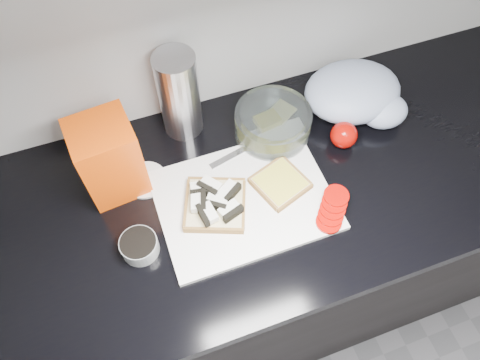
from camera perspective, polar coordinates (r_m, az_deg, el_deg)
name	(u,v)px	position (r m, az deg, el deg)	size (l,w,h in m)	color
base_cabinet	(257,259)	(1.55, 2.11, -9.55)	(3.50, 0.60, 0.86)	black
countertop	(263,188)	(1.15, 2.82, -0.97)	(3.50, 0.64, 0.04)	black
cutting_board	(244,200)	(1.10, 0.53, -2.47)	(0.40, 0.30, 0.01)	white
bread_left	(215,203)	(1.07, -3.11, -2.83)	(0.18, 0.18, 0.04)	beige
bread_right	(280,183)	(1.11, 4.92, -0.37)	(0.15, 0.15, 0.02)	beige
tomato_slices	(332,209)	(1.08, 11.21, -3.46)	(0.12, 0.13, 0.03)	#A40903
knife	(256,142)	(1.18, 2.01, 4.65)	(0.21, 0.06, 0.01)	silver
seed_tub	(139,245)	(1.05, -12.18, -7.81)	(0.08, 0.08, 0.04)	#939798
tub_lid	(145,180)	(1.15, -11.47, 0.01)	(0.10, 0.10, 0.01)	silver
glass_bowl	(273,124)	(1.18, 3.99, 6.81)	(0.19, 0.19, 0.08)	silver
bread_bag	(109,158)	(1.08, -15.65, 2.55)	(0.13, 0.12, 0.21)	#EA3603
steel_canister	(179,95)	(1.15, -7.44, 10.24)	(0.10, 0.10, 0.24)	#B6B5BA
grocery_bag	(357,94)	(1.26, 14.06, 10.11)	(0.27, 0.24, 0.11)	#A1ACC6
whole_tomatoes	(344,135)	(1.20, 12.54, 5.37)	(0.07, 0.07, 0.07)	#A40903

